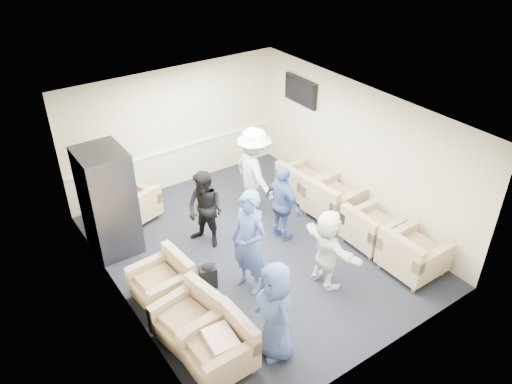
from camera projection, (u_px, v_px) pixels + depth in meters
floor at (255, 250)px, 9.36m from camera, size 6.00×6.00×0.00m
ceiling at (255, 116)px, 7.93m from camera, size 6.00×6.00×0.00m
back_wall at (176, 129)px, 10.74m from camera, size 5.00×0.02×2.70m
front_wall at (384, 287)px, 6.56m from camera, size 5.00×0.02×2.70m
left_wall at (117, 238)px, 7.44m from camera, size 0.02×6.00×2.70m
right_wall at (359, 151)px, 9.85m from camera, size 0.02×6.00×2.70m
chair_rail at (178, 148)px, 10.96m from camera, size 4.98×0.04×0.06m
tv at (300, 91)px, 10.71m from camera, size 0.10×1.00×0.58m
armchair_left_near at (222, 349)px, 6.95m from camera, size 0.88×0.88×0.69m
armchair_left_mid at (191, 319)px, 7.42m from camera, size 0.99×0.99×0.68m
armchair_left_far at (164, 282)px, 8.12m from camera, size 0.90×0.90×0.67m
armchair_right_near at (411, 256)px, 8.63m from camera, size 0.94×0.94×0.75m
armchair_right_midnear at (369, 230)px, 9.32m from camera, size 0.88×0.88×0.70m
armchair_right_midfar at (331, 201)px, 10.09m from camera, size 1.02×1.02×0.76m
armchair_right_far at (300, 183)px, 10.78m from camera, size 0.90×0.90×0.68m
armchair_corner at (137, 206)px, 10.04m from camera, size 0.99×0.99×0.64m
vending_machine at (108, 201)px, 8.92m from camera, size 0.82×0.96×2.02m
backpack at (208, 275)px, 8.39m from camera, size 0.33×0.27×0.49m
pillow at (221, 340)px, 6.84m from camera, size 0.42×0.53×0.14m
person_front_left at (275, 311)px, 6.93m from camera, size 0.63×0.86×1.61m
person_mid_left at (249, 243)px, 8.02m from camera, size 0.61×0.78×1.88m
person_back_left at (205, 210)px, 9.13m from camera, size 0.83×0.91×1.54m
person_back_right at (254, 173)px, 9.94m from camera, size 0.80×1.28×1.89m
person_mid_right at (283, 204)px, 9.27m from camera, size 0.45×0.94×1.55m
person_front_right at (327, 249)px, 8.23m from camera, size 0.46×1.36×1.45m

